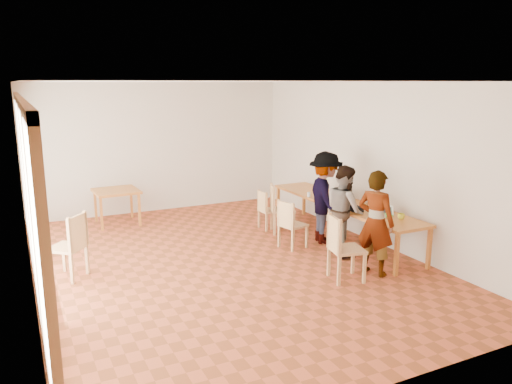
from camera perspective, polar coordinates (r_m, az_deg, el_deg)
ground at (r=8.59m, az=-3.44°, el=-7.97°), size 8.00×8.00×0.00m
wall_back at (r=11.94m, az=-10.99°, el=5.01°), size 6.00×0.10×3.00m
wall_front at (r=4.85m, az=14.99°, el=-5.88°), size 6.00×0.10×3.00m
wall_right at (r=9.72m, az=13.00°, el=3.28°), size 0.10×8.00×3.00m
window_wall at (r=7.59m, az=-24.66°, el=-0.04°), size 0.10×8.00×3.00m
ceiling at (r=8.06m, az=-3.72°, el=12.60°), size 6.00×8.00×0.04m
communal_table at (r=9.72m, az=9.81°, el=-1.39°), size 0.80×4.00×0.75m
side_table at (r=11.06m, az=-15.68°, el=-0.18°), size 0.90×0.90×0.75m
chair_near at (r=7.72m, az=9.63°, el=-5.57°), size 0.57×0.57×0.55m
chair_mid at (r=9.10m, az=3.83°, el=-3.16°), size 0.51×0.51×0.48m
chair_far at (r=10.30m, az=1.14°, el=-1.59°), size 0.39×0.39×0.43m
chair_empty at (r=10.06m, az=2.48°, el=-1.33°), size 0.59×0.59×0.52m
chair_spare at (r=8.19m, az=-20.27°, el=-5.11°), size 0.68×0.68×0.55m
person_near at (r=8.04m, az=13.51°, el=-3.45°), size 0.61×0.72×1.68m
person_mid at (r=8.88m, az=10.08°, el=-2.07°), size 0.77×0.90×1.60m
person_far at (r=9.47m, az=7.91°, el=-0.65°), size 0.93×1.26×1.74m
laptop_near at (r=8.88m, az=14.70°, el=-2.27°), size 0.24×0.26×0.19m
laptop_mid at (r=9.62m, az=9.45°, el=-0.87°), size 0.29×0.30×0.21m
laptop_far at (r=9.98m, az=9.24°, el=-0.38°), size 0.27×0.29×0.21m
yellow_mug at (r=8.70m, az=16.26°, el=-2.70°), size 0.14×0.14×0.09m
green_bottle at (r=10.44m, az=7.92°, el=0.69°), size 0.07×0.07×0.28m
clear_glass at (r=10.05m, az=6.07°, el=-0.28°), size 0.07×0.07×0.09m
condiment_cup at (r=8.70m, az=14.32°, el=-2.70°), size 0.08×0.08×0.06m
pink_phone at (r=9.60m, az=9.77°, el=-1.22°), size 0.05×0.10×0.01m
black_pouch at (r=9.03m, az=11.34°, el=-1.90°), size 0.16×0.26×0.09m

